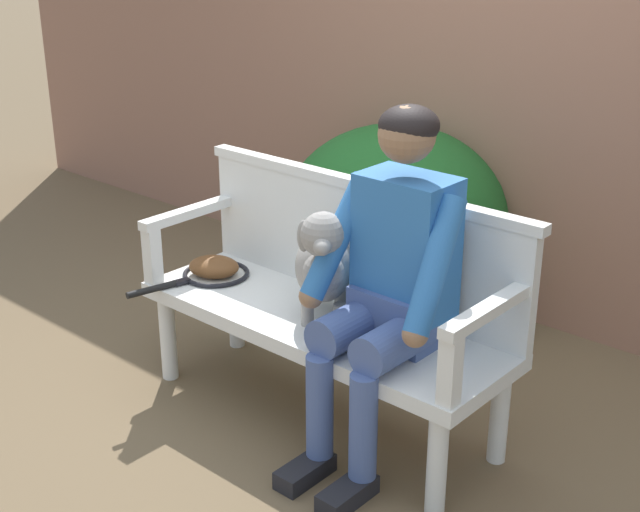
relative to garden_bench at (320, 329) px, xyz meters
name	(u,v)px	position (x,y,z in m)	size (l,w,h in m)	color
ground_plane	(320,415)	(0.00, 0.00, -0.39)	(40.00, 40.00, 0.00)	brown
brick_garden_fence	(528,64)	(0.00, 1.51, 0.85)	(8.00, 0.30, 2.48)	#936651
hedge_bush_mid_left	(395,217)	(-0.46, 1.10, 0.08)	(1.16, 1.12, 0.94)	#1E5B23
garden_bench	(320,329)	(0.00, 0.00, 0.00)	(1.57, 0.53, 0.45)	white
bench_backrest	(359,239)	(0.00, 0.23, 0.31)	(1.61, 0.06, 0.50)	white
bench_armrest_left_end	(176,230)	(-0.74, -0.09, 0.26)	(0.06, 0.53, 0.28)	white
bench_armrest_right_end	(474,334)	(0.74, -0.09, 0.26)	(0.06, 0.53, 0.28)	white
person_seated	(391,276)	(0.35, -0.02, 0.33)	(0.56, 0.66, 1.32)	black
dog_on_bench	(324,262)	(0.03, -0.01, 0.30)	(0.39, 0.44, 0.47)	gray
tennis_racket	(211,275)	(-0.61, -0.03, 0.07)	(0.35, 0.58, 0.03)	black
baseball_glove	(214,267)	(-0.60, -0.01, 0.11)	(0.22, 0.17, 0.09)	brown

